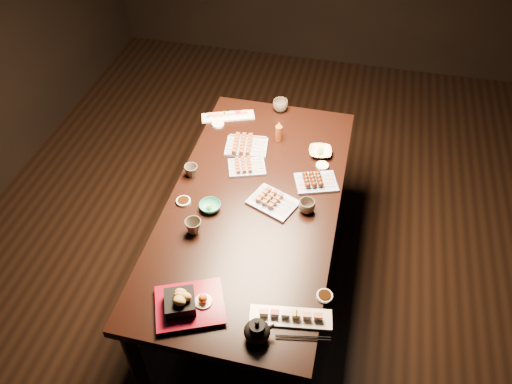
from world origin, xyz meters
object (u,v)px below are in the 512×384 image
Objects in this scene: edamame_bowl_green at (210,206)px; teacup_far_right at (280,106)px; tempura_tray at (189,300)px; condiment_bottle at (279,131)px; sushi_platter_near at (291,315)px; dining_table at (254,245)px; yakitori_plate_right at (273,199)px; teapot at (257,330)px; teacup_mid_right at (307,206)px; teacup_far_left at (191,171)px; teacup_near_left at (193,227)px; sushi_platter_far at (228,115)px; edamame_bowl_cream at (320,152)px; yakitori_plate_left at (246,144)px; yakitori_plate_center at (247,165)px.

edamame_bowl_green is 1.16× the size of teacup_far_right.
condiment_bottle is (0.15, 1.24, 0.01)m from tempura_tray.
dining_table is at bearing 107.58° from sushi_platter_near.
yakitori_plate_right is 0.78m from teapot.
sushi_platter_near is at bearing -86.87° from teacup_mid_right.
teacup_far_left is (-0.26, 0.81, -0.02)m from tempura_tray.
teapot is (-0.09, -0.77, 0.02)m from teacup_mid_right.
yakitori_plate_right is 0.45m from teacup_near_left.
teacup_mid_right is 0.65× the size of teapot.
yakitori_plate_right is 2.80× the size of teacup_mid_right.
sushi_platter_far is 0.67m from edamame_bowl_cream.
condiment_bottle is at bearing 60.06° from tempura_tray.
tempura_tray is 3.46× the size of teacup_mid_right.
dining_table is 0.83m from tempura_tray.
teacup_near_left is at bearing 82.88° from tempura_tray.
teacup_mid_right reaches higher than yakitori_plate_left.
edamame_bowl_green is at bearing -168.34° from teacup_mid_right.
teapot is at bearing -96.47° from teacup_mid_right.
teapot reaches higher than yakitori_plate_right.
teacup_far_left is (-0.14, 0.39, -0.00)m from teacup_near_left.
tempura_tray reaches higher than yakitori_plate_right.
yakitori_plate_left is (-0.25, 0.41, 0.00)m from yakitori_plate_right.
teacup_far_left is 0.77× the size of teacup_far_right.
teapot is at bearing -48.14° from teacup_near_left.
teacup_mid_right reaches higher than edamame_bowl_green.
yakitori_plate_right is at bearing -12.55° from teacup_far_left.
yakitori_plate_left is 0.61m from teacup_mid_right.
teapot reaches higher than yakitori_plate_center.
teacup_far_right reaches higher than sushi_platter_far.
dining_table is 0.91m from teapot.
tempura_tray is at bearing -85.23° from yakitori_plate_right.
teacup_mid_right is at bearing 19.07° from yakitori_plate_right.
dining_table is 13.44× the size of edamame_bowl_cream.
condiment_bottle is at bearing 120.95° from yakitori_plate_right.
teacup_far_right is (0.22, 1.12, -0.00)m from teacup_near_left.
edamame_bowl_cream is (0.63, -0.23, -0.00)m from sushi_platter_far.
yakitori_plate_center is at bearing -151.07° from edamame_bowl_cream.
edamame_bowl_cream is 1.78× the size of teacup_far_left.
yakitori_plate_center is at bearing 24.65° from teacup_far_left.
teacup_mid_right is (-0.04, 0.65, 0.01)m from sushi_platter_near.
edamame_bowl_green is at bearing -101.20° from teacup_far_right.
teacup_far_right is (0.36, 0.72, 0.00)m from teacup_far_left.
yakitori_plate_right is at bearing -2.36° from dining_table.
teacup_near_left is 0.42m from teacup_far_left.
tempura_tray is at bearing -93.69° from teacup_far_right.
yakitori_plate_center is 0.60m from teacup_far_right.
yakitori_plate_center is at bearing -97.41° from teacup_far_right.
dining_table is at bearing 178.93° from teacup_mid_right.
teapot is (-0.09, -1.23, 0.04)m from edamame_bowl_cream.
teacup_far_left reaches higher than yakitori_plate_right.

